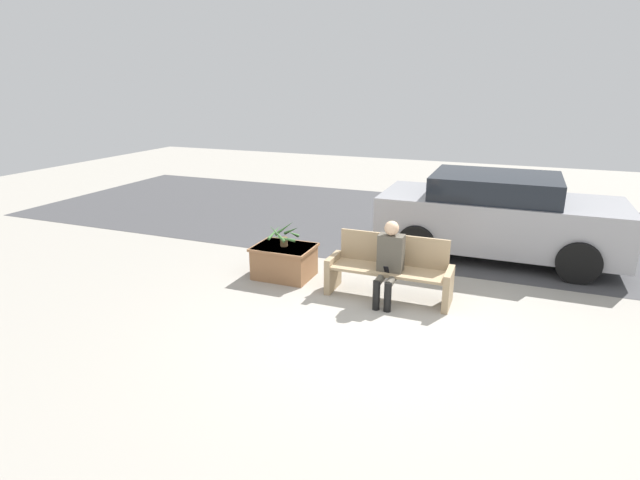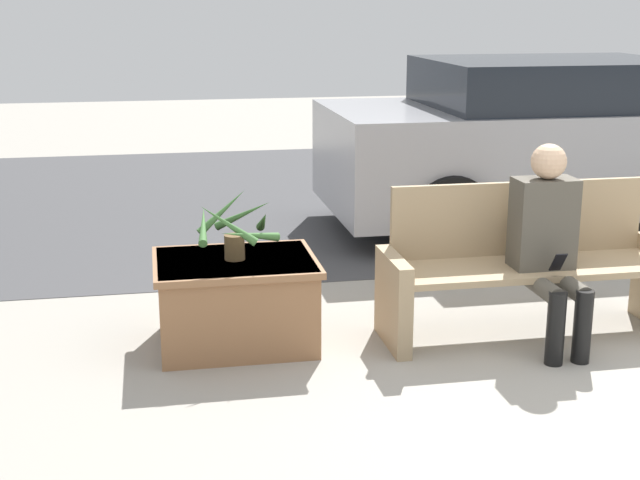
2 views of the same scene
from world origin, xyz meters
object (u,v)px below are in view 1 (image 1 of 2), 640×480
at_px(bench, 390,269).
at_px(person_seated, 389,259).
at_px(potted_plant, 284,235).
at_px(parked_car, 497,216).
at_px(planter_box, 284,260).

height_order(bench, person_seated, person_seated).
xyz_separation_m(potted_plant, parked_car, (3.12, 2.39, 0.04)).
distance_m(bench, parked_car, 2.86).
distance_m(bench, potted_plant, 1.81).
height_order(planter_box, potted_plant, potted_plant).
bearing_deg(planter_box, parked_car, 37.39).
distance_m(person_seated, potted_plant, 1.84).
bearing_deg(potted_plant, parked_car, 37.45).
bearing_deg(parked_car, planter_box, -142.61).
bearing_deg(potted_plant, person_seated, -9.82).
bearing_deg(person_seated, planter_box, 170.15).
relative_size(bench, person_seated, 1.53).
distance_m(person_seated, parked_car, 3.00).
bearing_deg(person_seated, potted_plant, 170.18).
xyz_separation_m(bench, potted_plant, (-1.78, 0.12, 0.29)).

